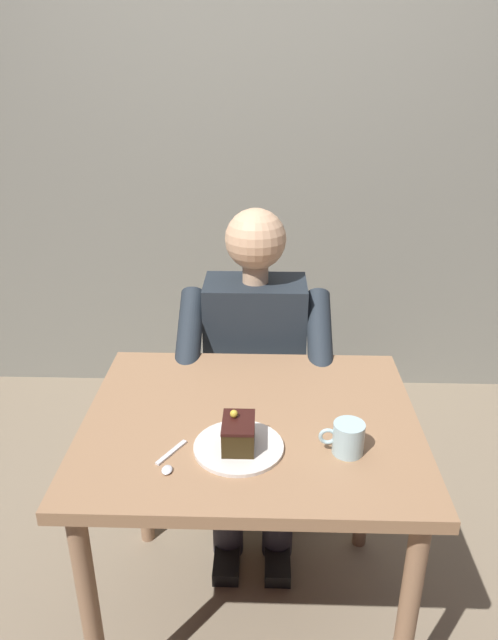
{
  "coord_description": "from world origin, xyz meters",
  "views": [
    {
      "loc": [
        -0.04,
        1.34,
        1.66
      ],
      "look_at": [
        0.01,
        -0.1,
        1.01
      ],
      "focal_mm": 32.7,
      "sensor_mm": 36.0,
      "label": 1
    }
  ],
  "objects_px": {
    "chair": "(255,382)",
    "seated_person": "(255,372)",
    "cake_slice": "(238,433)",
    "coffee_cup": "(348,437)",
    "dessert_spoon": "(169,462)",
    "dining_table": "(251,449)"
  },
  "relations": [
    {
      "from": "seated_person",
      "to": "chair",
      "type": "bearing_deg",
      "value": -90.0
    },
    {
      "from": "chair",
      "to": "cake_slice",
      "type": "bearing_deg",
      "value": 88.05
    },
    {
      "from": "seated_person",
      "to": "cake_slice",
      "type": "xyz_separation_m",
      "value": [
        0.03,
        0.63,
        0.18
      ]
    },
    {
      "from": "dining_table",
      "to": "cake_slice",
      "type": "relative_size",
      "value": 8.11
    },
    {
      "from": "dining_table",
      "to": "dessert_spoon",
      "type": "height_order",
      "value": "dessert_spoon"
    },
    {
      "from": "chair",
      "to": "dessert_spoon",
      "type": "height_order",
      "value": "chair"
    },
    {
      "from": "coffee_cup",
      "to": "dessert_spoon",
      "type": "xyz_separation_m",
      "value": [
        0.44,
        0.06,
        -0.04
      ]
    },
    {
      "from": "cake_slice",
      "to": "dessert_spoon",
      "type": "height_order",
      "value": "cake_slice"
    },
    {
      "from": "seated_person",
      "to": "cake_slice",
      "type": "height_order",
      "value": "seated_person"
    },
    {
      "from": "dining_table",
      "to": "cake_slice",
      "type": "xyz_separation_m",
      "value": [
        0.03,
        0.14,
        0.15
      ]
    },
    {
      "from": "dining_table",
      "to": "seated_person",
      "type": "height_order",
      "value": "seated_person"
    },
    {
      "from": "seated_person",
      "to": "coffee_cup",
      "type": "relative_size",
      "value": 10.58
    },
    {
      "from": "chair",
      "to": "seated_person",
      "type": "xyz_separation_m",
      "value": [
        0.0,
        0.17,
        0.14
      ]
    },
    {
      "from": "seated_person",
      "to": "dessert_spoon",
      "type": "bearing_deg",
      "value": 74.32
    },
    {
      "from": "dessert_spoon",
      "to": "coffee_cup",
      "type": "bearing_deg",
      "value": -172.56
    },
    {
      "from": "dining_table",
      "to": "chair",
      "type": "relative_size",
      "value": 1.03
    },
    {
      "from": "dining_table",
      "to": "dessert_spoon",
      "type": "xyz_separation_m",
      "value": [
        0.19,
        0.2,
        0.11
      ]
    },
    {
      "from": "chair",
      "to": "cake_slice",
      "type": "xyz_separation_m",
      "value": [
        0.03,
        0.8,
        0.32
      ]
    },
    {
      "from": "cake_slice",
      "to": "coffee_cup",
      "type": "bearing_deg",
      "value": 178.94
    },
    {
      "from": "dessert_spoon",
      "to": "dining_table",
      "type": "bearing_deg",
      "value": -134.23
    },
    {
      "from": "cake_slice",
      "to": "dessert_spoon",
      "type": "distance_m",
      "value": 0.18
    },
    {
      "from": "seated_person",
      "to": "coffee_cup",
      "type": "height_order",
      "value": "seated_person"
    }
  ]
}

